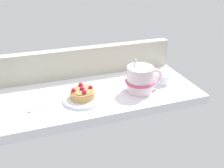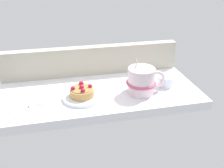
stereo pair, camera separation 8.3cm
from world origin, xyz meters
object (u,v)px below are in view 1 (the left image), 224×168
Objects in this scene: raspberry_tart at (82,93)px; coffee_mug at (141,79)px; sugar_bowl at (162,78)px; dessert_plate at (83,99)px; dessert_fork at (22,115)px.

coffee_mug is (20.99, -0.30, 1.89)cm from raspberry_tart.
sugar_bowl is (31.59, 3.13, -0.67)cm from raspberry_tart.
dessert_plate is at bearing -174.32° from sugar_bowl.
coffee_mug is 0.90× the size of dessert_fork.
dessert_fork is 2.35× the size of sugar_bowl.
dessert_plate is 0.94× the size of coffee_mug.
coffee_mug reaches higher than raspberry_tart.
sugar_bowl reaches higher than dessert_plate.
raspberry_tart is at bearing 63.17° from dessert_plate.
dessert_plate is 2.18cm from raspberry_tart.
raspberry_tart is at bearing 179.17° from coffee_mug.
raspberry_tart is 1.23× the size of sugar_bowl.
dessert_plate is at bearing 8.38° from dessert_fork.
sugar_bowl is at bearing 5.68° from dessert_plate.
raspberry_tart reaches higher than sugar_bowl.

